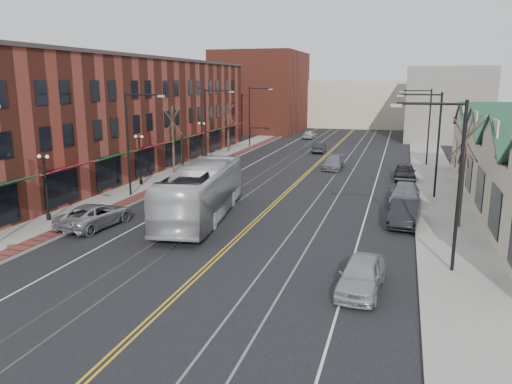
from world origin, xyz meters
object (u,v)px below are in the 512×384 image
Objects in this scene: parked_car_c at (405,194)px; parked_car_d at (405,172)px; parked_car_b at (405,212)px; parked_car_a at (361,275)px; parked_suv at (95,215)px; transit_bus at (202,192)px.

parked_car_d reaches higher than parked_car_c.
parked_car_a is at bearing -93.98° from parked_car_b.
parked_car_b is 1.07× the size of parked_car_d.
parked_suv is 1.09× the size of parked_car_b.
parked_suv is 1.02× the size of parked_car_c.
transit_bus reaches higher than parked_car_c.
parked_car_a is 0.90× the size of parked_car_b.
parked_car_d is at bearing -134.07° from transit_bus.
parked_car_b is (12.91, 2.27, -0.98)m from transit_bus.
transit_bus is 13.15m from parked_car_b.
parked_car_c is (1.80, 17.02, 0.00)m from parked_car_a.
parked_car_c is 1.14× the size of parked_car_d.
parked_car_b reaches higher than parked_car_a.
transit_bus is at bearing -146.26° from parked_car_c.
parked_car_d reaches higher than parked_car_a.
parked_car_b is at bearing -156.54° from parked_suv.
transit_bus reaches higher than parked_car_a.
parked_car_a is at bearing -95.37° from parked_car_d.
parked_car_c is at bearing 95.08° from parked_car_b.
parked_car_a is at bearing 168.13° from parked_suv.
parked_car_c is (18.60, 11.70, 0.01)m from parked_suv.
parked_car_c is (0.00, 5.74, -0.05)m from parked_car_b.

